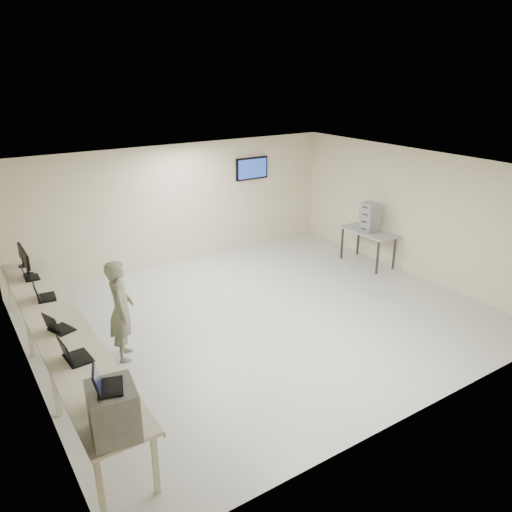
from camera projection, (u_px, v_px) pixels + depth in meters
room at (262, 245)px, 9.00m from camera, size 8.01×7.01×2.81m
workbench at (59, 328)px, 7.31m from camera, size 0.76×6.00×0.90m
equipment_box at (113, 411)px, 5.00m from camera, size 0.53×0.59×0.55m
laptop_on_box at (104, 384)px, 4.85m from camera, size 0.37×0.39×0.26m
laptop_0 at (102, 400)px, 5.50m from camera, size 0.32×0.37×0.27m
laptop_1 at (73, 355)px, 6.34m from camera, size 0.36×0.42×0.31m
laptop_2 at (57, 327)px, 7.05m from camera, size 0.39×0.42×0.28m
laptop_3 at (42, 295)px, 8.03m from camera, size 0.35×0.41×0.30m
laptop_4 at (28, 275)px, 8.80m from camera, size 0.28×0.34×0.26m
monitor_near at (26, 261)px, 8.93m from camera, size 0.19×0.43×0.42m
monitor_far at (22, 254)px, 9.30m from camera, size 0.19×0.43×0.42m
soldier at (121, 310)px, 7.83m from camera, size 0.57×0.70×1.67m
side_table at (369, 234)px, 11.70m from camera, size 0.64×1.37×0.82m
storage_bins at (369, 217)px, 11.54m from camera, size 0.32×0.36×0.68m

